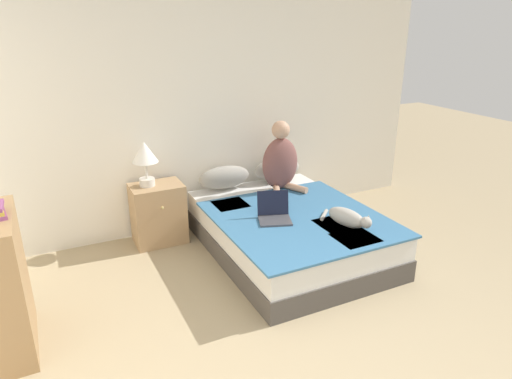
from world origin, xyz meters
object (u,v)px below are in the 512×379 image
at_px(person_sitting, 280,161).
at_px(cat_tabby, 348,218).
at_px(bed, 289,232).
at_px(pillow_near, 224,177).
at_px(laptop_open, 274,214).
at_px(bookshelf, 5,284).
at_px(table_lamp, 145,156).
at_px(nightstand, 158,214).
at_px(pillow_far, 277,169).

xyz_separation_m(person_sitting, cat_tabby, (0.07, -1.11, -0.23)).
bearing_deg(bed, person_sitting, 69.76).
distance_m(pillow_near, person_sitting, 0.63).
bearing_deg(laptop_open, bookshelf, -154.14).
bearing_deg(bookshelf, table_lamp, 42.61).
bearing_deg(pillow_near, bed, -69.24).
relative_size(pillow_near, bookshelf, 0.58).
bearing_deg(nightstand, cat_tabby, -43.92).
bearing_deg(cat_tabby, bookshelf, -108.08).
bearing_deg(pillow_near, person_sitting, -26.81).
relative_size(pillow_near, cat_tabby, 0.97).
relative_size(pillow_near, person_sitting, 0.77).
relative_size(laptop_open, bookshelf, 0.37).
distance_m(nightstand, table_lamp, 0.63).
distance_m(bed, bookshelf, 2.47).
distance_m(bed, pillow_far, 0.98).
xyz_separation_m(person_sitting, bookshelf, (-2.64, -0.93, -0.26)).
height_order(nightstand, bookshelf, bookshelf).
relative_size(nightstand, bookshelf, 0.62).
distance_m(bed, laptop_open, 0.38).
height_order(pillow_near, bookshelf, bookshelf).
bearing_deg(bed, pillow_far, 69.25).
bearing_deg(bookshelf, pillow_near, 29.75).
relative_size(bed, nightstand, 3.15).
xyz_separation_m(pillow_far, table_lamp, (-1.49, -0.04, 0.36)).
height_order(cat_tabby, bookshelf, bookshelf).
relative_size(pillow_near, table_lamp, 1.28).
bearing_deg(bookshelf, nightstand, 40.41).
bearing_deg(pillow_far, nightstand, -177.54).
distance_m(person_sitting, bookshelf, 2.81).
bearing_deg(bookshelf, pillow_far, 23.60).
height_order(bed, table_lamp, table_lamp).
bearing_deg(bookshelf, laptop_open, 6.10).
relative_size(pillow_near, pillow_far, 1.00).
distance_m(cat_tabby, table_lamp, 2.02).
height_order(laptop_open, nightstand, laptop_open).
height_order(person_sitting, cat_tabby, person_sitting).
bearing_deg(nightstand, table_lamp, 168.17).
xyz_separation_m(cat_tabby, laptop_open, (-0.52, 0.42, -0.03)).
bearing_deg(person_sitting, bookshelf, -160.63).
relative_size(pillow_far, laptop_open, 1.56).
bearing_deg(table_lamp, bookshelf, -137.39).
bearing_deg(table_lamp, bed, -34.82).
xyz_separation_m(person_sitting, laptop_open, (-0.45, -0.69, -0.26)).
xyz_separation_m(bed, cat_tabby, (0.29, -0.53, 0.31)).
xyz_separation_m(nightstand, table_lamp, (-0.08, 0.02, 0.62)).
bearing_deg(pillow_far, cat_tabby, -91.50).
bearing_deg(laptop_open, person_sitting, 77.04).
height_order(pillow_far, cat_tabby, pillow_far).
height_order(pillow_far, nightstand, pillow_far).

